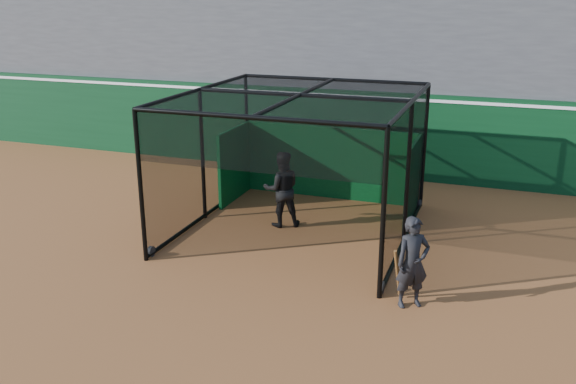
% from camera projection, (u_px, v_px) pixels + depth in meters
% --- Properties ---
extents(ground, '(120.00, 120.00, 0.00)m').
position_uv_depth(ground, '(229.00, 296.00, 10.92)').
color(ground, brown).
rests_on(ground, ground).
extents(outfield_wall, '(50.00, 0.50, 2.50)m').
position_uv_depth(outfield_wall, '(348.00, 131.00, 18.14)').
color(outfield_wall, '#093517').
rests_on(outfield_wall, ground).
extents(grandstand, '(50.00, 7.85, 8.95)m').
position_uv_depth(grandstand, '(378.00, 15.00, 20.53)').
color(grandstand, '#4C4C4F').
rests_on(grandstand, ground).
extents(batting_cage, '(4.89, 5.36, 3.10)m').
position_uv_depth(batting_cage, '(299.00, 165.00, 13.54)').
color(batting_cage, black).
rests_on(batting_cage, ground).
extents(batter, '(1.07, 0.99, 1.77)m').
position_uv_depth(batter, '(282.00, 189.00, 14.01)').
color(batter, black).
rests_on(batter, ground).
extents(on_deck_player, '(0.71, 0.65, 1.62)m').
position_uv_depth(on_deck_player, '(412.00, 263.00, 10.36)').
color(on_deck_player, black).
rests_on(on_deck_player, ground).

